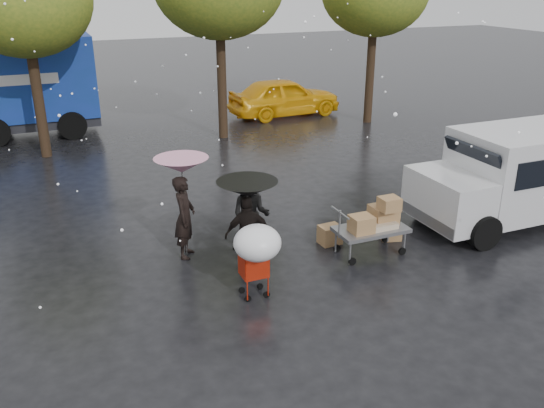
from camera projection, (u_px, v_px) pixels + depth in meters
name	position (u px, v px, depth m)	size (l,w,h in m)	color
ground	(262.00, 274.00, 11.28)	(90.00, 90.00, 0.00)	black
person_pink	(185.00, 217.00, 11.71)	(0.64, 0.42, 1.75)	black
person_middle	(251.00, 215.00, 11.91)	(0.81, 0.63, 1.67)	black
person_black	(248.00, 234.00, 11.18)	(0.91, 0.38, 1.56)	black
umbrella_pink	(181.00, 165.00, 11.30)	(1.08, 1.08, 2.13)	#4C4C4C
umbrella_black	(247.00, 189.00, 10.83)	(1.18, 1.18, 1.87)	#4C4C4C
vendor_cart	(375.00, 221.00, 11.88)	(1.52, 0.80, 1.27)	slate
shopping_cart	(257.00, 247.00, 10.02)	(0.84, 0.84, 1.46)	#9F1B09
white_van	(521.00, 173.00, 13.37)	(4.91, 2.18, 2.20)	silver
box_ground_near	(330.00, 235.00, 12.50)	(0.46, 0.37, 0.41)	#956341
box_ground_far	(391.00, 232.00, 12.72)	(0.43, 0.33, 0.33)	#956341
yellow_taxi	(284.00, 97.00, 23.58)	(1.85, 4.59, 1.56)	#EFA70C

